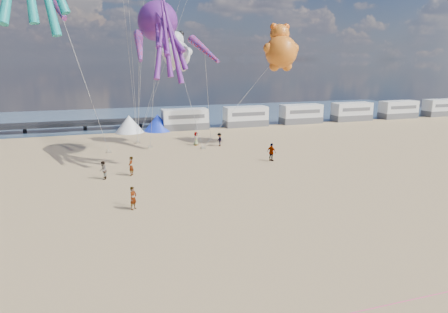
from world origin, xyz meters
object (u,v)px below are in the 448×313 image
at_px(kite_octopus_purple, 157,21).
at_px(kite_teddy_orange, 281,52).
at_px(windsock_mid, 205,50).
at_px(motorhome_1, 246,116).
at_px(windsock_right, 139,47).
at_px(windsock_left, 59,8).
at_px(motorhome_3, 352,112).
at_px(motorhome_4, 398,110).
at_px(sandbag_e, 138,142).
at_px(motorhome_0, 185,119).
at_px(motorhome_2, 301,114).
at_px(beachgoer_1, 103,170).
at_px(beachgoer_3, 272,152).
at_px(sandbag_c, 203,148).
at_px(standing_person, 133,198).
at_px(tent_white, 129,124).
at_px(sandbag_a, 109,152).
at_px(tent_blue, 158,123).
at_px(sandbag_d, 211,140).
at_px(kite_panda, 177,55).
at_px(beachgoer_0, 196,139).
at_px(motorhome_5, 441,108).
at_px(sandbag_b, 150,147).
at_px(beachgoer_5, 131,166).
at_px(beachgoer_2, 219,140).

bearing_deg(kite_octopus_purple, kite_teddy_orange, -10.73).
height_order(kite_teddy_orange, windsock_mid, kite_teddy_orange).
relative_size(motorhome_1, windsock_right, 1.25).
bearing_deg(windsock_left, motorhome_3, 13.86).
height_order(motorhome_4, sandbag_e, motorhome_4).
distance_m(motorhome_0, motorhome_2, 19.00).
distance_m(motorhome_1, beachgoer_1, 31.23).
bearing_deg(beachgoer_3, sandbag_c, 5.84).
height_order(standing_person, kite_octopus_purple, kite_octopus_purple).
xyz_separation_m(windsock_mid, windsock_right, (-7.45, -4.98, 0.14)).
height_order(sandbag_c, windsock_right, windsock_right).
relative_size(motorhome_2, kite_octopus_purple, 0.65).
height_order(tent_white, sandbag_a, tent_white).
bearing_deg(beachgoer_1, motorhome_1, 144.84).
relative_size(tent_blue, kite_teddy_orange, 0.64).
bearing_deg(motorhome_2, sandbag_e, -163.21).
height_order(beachgoer_3, sandbag_a, beachgoer_3).
height_order(sandbag_d, kite_panda, kite_panda).
xyz_separation_m(motorhome_1, kite_teddy_orange, (-1.24, -14.23, 9.35)).
distance_m(beachgoer_0, sandbag_d, 3.45).
bearing_deg(motorhome_1, beachgoer_0, -133.20).
height_order(motorhome_0, motorhome_1, same).
bearing_deg(sandbag_e, motorhome_5, 8.31).
relative_size(motorhome_0, windsock_right, 1.25).
distance_m(sandbag_c, windsock_left, 20.43).
bearing_deg(motorhome_0, sandbag_d, -81.70).
relative_size(beachgoer_1, sandbag_e, 3.16).
xyz_separation_m(motorhome_3, kite_teddy_orange, (-20.24, -14.23, 9.35)).
bearing_deg(tent_white, sandbag_b, -82.90).
distance_m(sandbag_d, kite_octopus_purple, 16.59).
xyz_separation_m(motorhome_1, standing_person, (-19.81, -30.52, -0.69)).
bearing_deg(motorhome_5, windsock_mid, -163.78).
bearing_deg(tent_white, motorhome_2, 0.00).
bearing_deg(motorhome_3, motorhome_4, 0.00).
xyz_separation_m(motorhome_5, beachgoer_5, (-57.22, -22.12, -0.64)).
height_order(kite_panda, windsock_right, windsock_right).
bearing_deg(beachgoer_1, sandbag_a, -176.05).
relative_size(beachgoer_2, beachgoer_5, 0.90).
relative_size(motorhome_5, sandbag_b, 13.20).
bearing_deg(windsock_left, tent_blue, 50.83).
height_order(motorhome_1, sandbag_a, motorhome_1).
xyz_separation_m(motorhome_5, beachgoer_2, (-46.14, -12.63, -0.72)).
xyz_separation_m(motorhome_1, sandbag_e, (-17.21, -8.06, -1.39)).
relative_size(beachgoer_3, kite_octopus_purple, 0.18).
distance_m(motorhome_0, windsock_right, 22.81).
relative_size(sandbag_a, sandbag_b, 1.00).
distance_m(sandbag_b, kite_octopus_purple, 14.20).
xyz_separation_m(motorhome_5, tent_blue, (-51.50, 0.00, -0.30)).
height_order(kite_panda, kite_teddy_orange, kite_teddy_orange).
bearing_deg(tent_blue, motorhome_1, 0.00).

